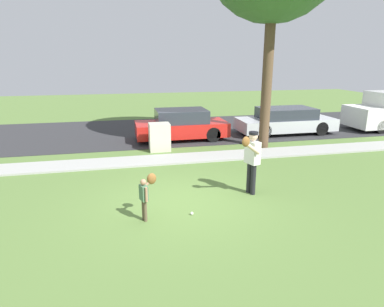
{
  "coord_description": "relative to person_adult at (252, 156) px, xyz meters",
  "views": [
    {
      "loc": [
        -1.39,
        -7.67,
        3.5
      ],
      "look_at": [
        0.49,
        0.85,
        1.0
      ],
      "focal_mm": 31.13,
      "sensor_mm": 36.0,
      "label": 1
    }
  ],
  "objects": [
    {
      "name": "parked_hatchback_red",
      "position": [
        -0.64,
        6.47,
        -0.4
      ],
      "size": [
        4.0,
        1.75,
        1.33
      ],
      "rotation": [
        0.0,
        0.0,
        3.14
      ],
      "color": "red",
      "rests_on": "road_surface"
    },
    {
      "name": "baseball",
      "position": [
        -1.79,
        -0.89,
        -1.02
      ],
      "size": [
        0.07,
        0.07,
        0.07
      ],
      "primitive_type": "sphere",
      "color": "white",
      "rests_on": "ground"
    },
    {
      "name": "person_child",
      "position": [
        -2.82,
        -0.86,
        -0.39
      ],
      "size": [
        0.43,
        0.49,
        1.03
      ],
      "rotation": [
        0.0,
        0.0,
        0.32
      ],
      "color": "brown",
      "rests_on": "ground"
    },
    {
      "name": "road_surface",
      "position": [
        -1.91,
        8.51,
        -1.05
      ],
      "size": [
        36.0,
        6.8,
        0.02
      ],
      "primitive_type": "cube",
      "color": "#2D2D30",
      "rests_on": "ground"
    },
    {
      "name": "sidewalk_strip",
      "position": [
        -1.91,
        3.51,
        -1.03
      ],
      "size": [
        36.0,
        1.2,
        0.06
      ],
      "primitive_type": "cube",
      "color": "#A3A39E",
      "rests_on": "ground"
    },
    {
      "name": "utility_cabinet",
      "position": [
        -1.81,
        4.85,
        -0.52
      ],
      "size": [
        0.8,
        0.64,
        1.08
      ],
      "primitive_type": "cube",
      "color": "beige",
      "rests_on": "ground"
    },
    {
      "name": "ground_plane",
      "position": [
        -1.91,
        3.41,
        -1.06
      ],
      "size": [
        48.0,
        48.0,
        0.0
      ],
      "primitive_type": "plane",
      "color": "#567538"
    },
    {
      "name": "person_adult",
      "position": [
        0.0,
        0.0,
        0.0
      ],
      "size": [
        0.65,
        0.77,
        1.69
      ],
      "rotation": [
        0.0,
        0.0,
        -2.82
      ],
      "color": "black",
      "rests_on": "ground"
    },
    {
      "name": "parked_sedan_silver",
      "position": [
        4.45,
        6.61,
        -0.44
      ],
      "size": [
        4.6,
        1.8,
        1.23
      ],
      "rotation": [
        0.0,
        0.0,
        3.14
      ],
      "color": "silver",
      "rests_on": "road_surface"
    }
  ]
}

